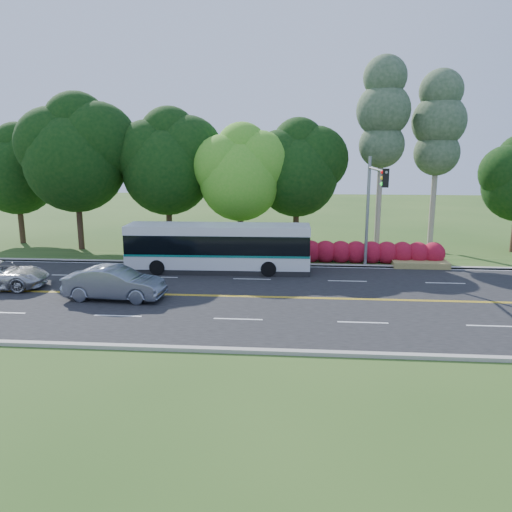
{
  "coord_description": "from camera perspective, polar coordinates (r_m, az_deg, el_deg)",
  "views": [
    {
      "loc": [
        2.02,
        -24.51,
        7.46
      ],
      "look_at": [
        -0.14,
        2.0,
        1.72
      ],
      "focal_mm": 35.0,
      "sensor_mm": 36.0,
      "label": 1
    }
  ],
  "objects": [
    {
      "name": "ground",
      "position": [
        25.7,
        -0.05,
        -4.7
      ],
      "size": [
        120.0,
        120.0,
        0.0
      ],
      "primitive_type": "plane",
      "color": "#2B4C19",
      "rests_on": "ground"
    },
    {
      "name": "tree_row",
      "position": [
        37.34,
        -6.54,
        10.97
      ],
      "size": [
        44.7,
        9.1,
        13.84
      ],
      "color": "#322116",
      "rests_on": "ground"
    },
    {
      "name": "transit_bus",
      "position": [
        30.69,
        -4.35,
        0.87
      ],
      "size": [
        11.2,
        2.68,
        2.92
      ],
      "rotation": [
        0.0,
        0.0,
        0.02
      ],
      "color": "silver",
      "rests_on": "road"
    },
    {
      "name": "traffic_signal",
      "position": [
        30.37,
        13.19,
        6.59
      ],
      "size": [
        0.42,
        6.1,
        7.0
      ],
      "color": "gray",
      "rests_on": "ground"
    },
    {
      "name": "grass_verge",
      "position": [
        34.38,
        1.18,
        -0.28
      ],
      "size": [
        60.0,
        4.0,
        0.1
      ],
      "primitive_type": "cube",
      "color": "#2B4C19",
      "rests_on": "ground"
    },
    {
      "name": "curb_north",
      "position": [
        32.57,
        0.98,
        -0.93
      ],
      "size": [
        60.0,
        0.3,
        0.15
      ],
      "primitive_type": "cube",
      "color": "#A29D92",
      "rests_on": "ground"
    },
    {
      "name": "bougainvillea_hedge",
      "position": [
        33.75,
        13.36,
        0.31
      ],
      "size": [
        9.5,
        2.25,
        1.5
      ],
      "color": "maroon",
      "rests_on": "ground"
    },
    {
      "name": "sedan",
      "position": [
        26.08,
        -15.86,
        -3.0
      ],
      "size": [
        5.1,
        2.04,
        1.65
      ],
      "primitive_type": "imported",
      "rotation": [
        0.0,
        0.0,
        1.51
      ],
      "color": "slate",
      "rests_on": "road"
    },
    {
      "name": "road",
      "position": [
        25.7,
        -0.05,
        -4.68
      ],
      "size": [
        60.0,
        14.0,
        0.02
      ],
      "primitive_type": "cube",
      "color": "black",
      "rests_on": "ground"
    },
    {
      "name": "lane_markings",
      "position": [
        25.7,
        -0.26,
        -4.65
      ],
      "size": [
        57.6,
        13.82,
        0.0
      ],
      "color": "gold",
      "rests_on": "road"
    },
    {
      "name": "curb_south",
      "position": [
        18.97,
        -1.86,
        -10.74
      ],
      "size": [
        60.0,
        0.3,
        0.15
      ],
      "primitive_type": "cube",
      "color": "#A29D92",
      "rests_on": "ground"
    }
  ]
}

